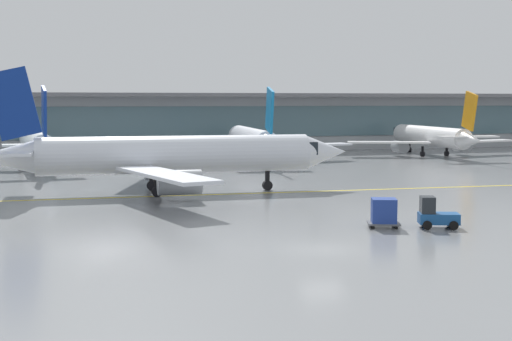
% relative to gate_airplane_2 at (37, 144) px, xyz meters
% --- Properties ---
extents(ground_plane, '(400.00, 400.00, 0.00)m').
position_rel_gate_airplane_2_xyz_m(ground_plane, '(16.34, -56.90, -3.02)').
color(ground_plane, gray).
extents(taxiway_centreline_stripe, '(109.95, 4.13, 0.01)m').
position_rel_gate_airplane_2_xyz_m(taxiway_centreline_stripe, '(12.61, -31.41, -3.02)').
color(taxiway_centreline_stripe, yellow).
rests_on(taxiway_centreline_stripe, ground_plane).
extents(terminal_concourse, '(216.49, 11.00, 9.60)m').
position_rel_gate_airplane_2_xyz_m(terminal_concourse, '(16.34, 24.44, 1.89)').
color(terminal_concourse, '#9EA3A8').
rests_on(terminal_concourse, ground_plane).
extents(gate_airplane_2, '(28.21, 30.46, 10.08)m').
position_rel_gate_airplane_2_xyz_m(gate_airplane_2, '(0.00, 0.00, 0.00)').
color(gate_airplane_2, white).
rests_on(gate_airplane_2, ground_plane).
extents(gate_airplane_3, '(28.21, 30.46, 10.08)m').
position_rel_gate_airplane_2_xyz_m(gate_airplane_3, '(28.35, 1.75, 0.00)').
color(gate_airplane_3, silver).
rests_on(gate_airplane_3, ground_plane).
extents(gate_airplane_4, '(27.26, 29.35, 9.72)m').
position_rel_gate_airplane_2_xyz_m(gate_airplane_4, '(57.58, 4.81, -0.11)').
color(gate_airplane_4, white).
rests_on(gate_airplane_4, ground_plane).
extents(taxiing_regional_jet, '(34.24, 31.86, 11.35)m').
position_rel_gate_airplane_2_xyz_m(taxiing_regional_jet, '(12.17, -29.40, 0.38)').
color(taxiing_regional_jet, silver).
rests_on(taxiing_regional_jet, ground_plane).
extents(baggage_tug, '(2.92, 2.30, 2.10)m').
position_rel_gate_airplane_2_xyz_m(baggage_tug, '(26.02, -52.39, -2.13)').
color(baggage_tug, '#194C8C').
rests_on(baggage_tug, ground_plane).
extents(cargo_dolly_lead, '(2.52, 2.21, 1.94)m').
position_rel_gate_airplane_2_xyz_m(cargo_dolly_lead, '(22.84, -51.25, -1.97)').
color(cargo_dolly_lead, '#595B60').
rests_on(cargo_dolly_lead, ground_plane).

